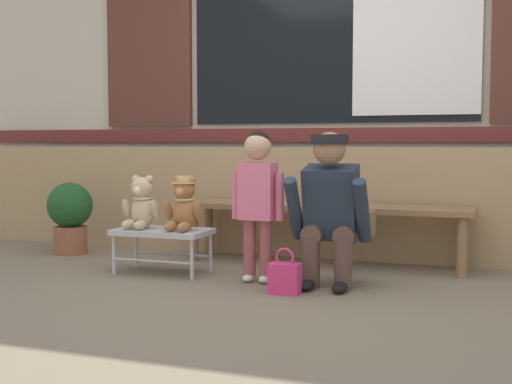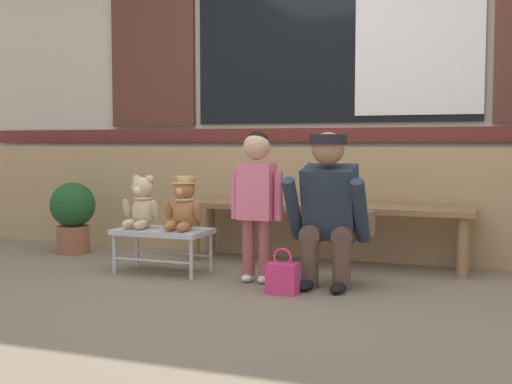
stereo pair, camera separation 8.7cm
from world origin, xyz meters
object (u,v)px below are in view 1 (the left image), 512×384
(small_display_bench, at_px, (162,234))
(adult_crouching, at_px, (332,209))
(teddy_bear_plain, at_px, (141,204))
(handbag_on_ground, at_px, (285,277))
(child_standing, at_px, (258,189))
(teddy_bear_with_hat, at_px, (184,204))
(wooden_bench_long, at_px, (324,214))
(potted_plant, at_px, (70,214))

(small_display_bench, relative_size, adult_crouching, 0.67)
(teddy_bear_plain, bearing_deg, adult_crouching, -0.88)
(adult_crouching, bearing_deg, handbag_on_ground, -124.33)
(small_display_bench, bearing_deg, child_standing, -4.89)
(child_standing, height_order, handbag_on_ground, child_standing)
(small_display_bench, xyz_separation_m, teddy_bear_plain, (-0.16, 0.00, 0.20))
(small_display_bench, height_order, teddy_bear_with_hat, teddy_bear_with_hat)
(adult_crouching, bearing_deg, teddy_bear_with_hat, 178.81)
(wooden_bench_long, bearing_deg, adult_crouching, -71.72)
(teddy_bear_plain, xyz_separation_m, child_standing, (0.87, -0.06, 0.13))
(wooden_bench_long, height_order, teddy_bear_with_hat, teddy_bear_with_hat)
(small_display_bench, xyz_separation_m, handbag_on_ground, (0.97, -0.33, -0.17))
(small_display_bench, height_order, child_standing, child_standing)
(teddy_bear_plain, height_order, handbag_on_ground, teddy_bear_plain)
(child_standing, xyz_separation_m, adult_crouching, (0.47, 0.04, -0.11))
(adult_crouching, distance_m, potted_plant, 2.30)
(adult_crouching, height_order, potted_plant, adult_crouching)
(child_standing, xyz_separation_m, handbag_on_ground, (0.26, -0.26, -0.50))
(child_standing, bearing_deg, wooden_bench_long, 71.39)
(teddy_bear_plain, height_order, teddy_bear_with_hat, same)
(teddy_bear_plain, bearing_deg, wooden_bench_long, 30.84)
(child_standing, bearing_deg, potted_plant, 163.74)
(adult_crouching, bearing_deg, wooden_bench_long, 108.28)
(child_standing, relative_size, handbag_on_ground, 3.52)
(teddy_bear_plain, relative_size, child_standing, 0.38)
(small_display_bench, distance_m, teddy_bear_with_hat, 0.26)
(wooden_bench_long, height_order, potted_plant, potted_plant)
(potted_plant, bearing_deg, small_display_bench, -23.20)
(child_standing, bearing_deg, handbag_on_ground, -45.15)
(potted_plant, bearing_deg, adult_crouching, -11.96)
(teddy_bear_plain, relative_size, teddy_bear_with_hat, 1.00)
(teddy_bear_with_hat, xyz_separation_m, potted_plant, (-1.23, 0.46, -0.15))
(wooden_bench_long, bearing_deg, handbag_on_ground, -88.98)
(wooden_bench_long, bearing_deg, teddy_bear_with_hat, -140.08)
(teddy_bear_plain, xyz_separation_m, teddy_bear_with_hat, (0.32, 0.00, 0.01))
(teddy_bear_plain, distance_m, handbag_on_ground, 1.23)
(small_display_bench, distance_m, potted_plant, 1.16)
(child_standing, relative_size, potted_plant, 1.68)
(teddy_bear_with_hat, xyz_separation_m, handbag_on_ground, (0.81, -0.33, -0.38))
(wooden_bench_long, height_order, adult_crouching, adult_crouching)
(teddy_bear_plain, bearing_deg, potted_plant, 153.32)
(teddy_bear_plain, bearing_deg, small_display_bench, -0.51)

